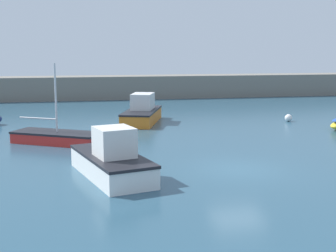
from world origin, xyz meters
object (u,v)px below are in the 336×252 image
Objects in this scene: sailboat_short_mast at (57,137)px; cabin_cruiser_white at (112,160)px; mooring_buoy_white at (288,118)px; motorboat_with_cabin at (142,112)px.

cabin_cruiser_white is (2.63, -8.06, 0.37)m from sailboat_short_mast.
mooring_buoy_white is (14.60, 13.31, -0.46)m from cabin_cruiser_white.
sailboat_short_mast is 0.87× the size of motorboat_with_cabin.
cabin_cruiser_white reaches higher than mooring_buoy_white.
mooring_buoy_white is at bearing 99.79° from motorboat_with_cabin.
sailboat_short_mast reaches higher than motorboat_with_cabin.
sailboat_short_mast is at bearing -163.07° from mooring_buoy_white.
sailboat_short_mast is at bearing 2.95° from cabin_cruiser_white.
motorboat_with_cabin is 1.07× the size of cabin_cruiser_white.
cabin_cruiser_white is 19.76m from mooring_buoy_white.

